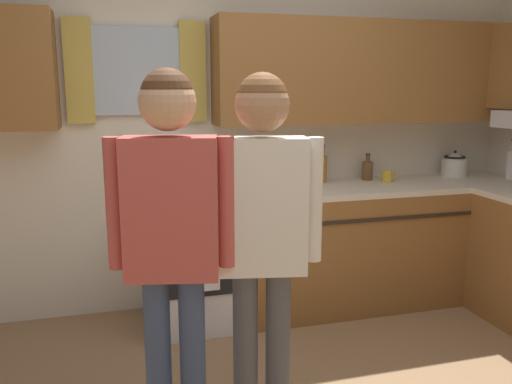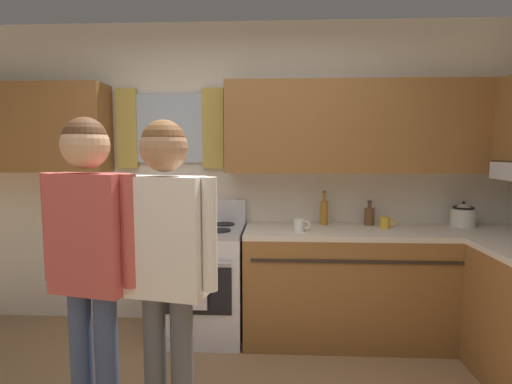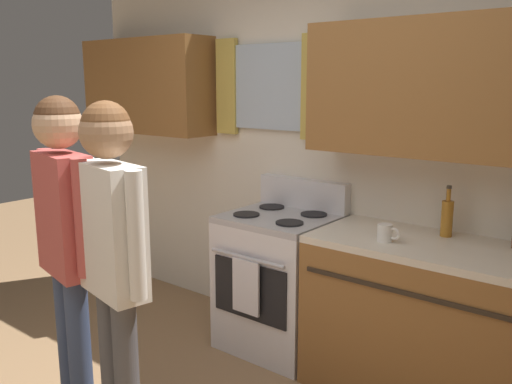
# 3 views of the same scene
# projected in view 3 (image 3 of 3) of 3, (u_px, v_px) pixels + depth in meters

# --- Properties ---
(back_wall_unit) EXTENTS (4.60, 0.42, 2.60)m
(back_wall_unit) POSITION_uv_depth(u_px,v_px,m) (349.00, 126.00, 3.35)
(back_wall_unit) COLOR silver
(back_wall_unit) RESTS_ON ground
(stove_oven) EXTENTS (0.68, 0.67, 1.10)m
(stove_oven) POSITION_uv_depth(u_px,v_px,m) (280.00, 279.00, 3.54)
(stove_oven) COLOR silver
(stove_oven) RESTS_ON ground
(bottle_oil_amber) EXTENTS (0.06, 0.06, 0.29)m
(bottle_oil_amber) POSITION_uv_depth(u_px,v_px,m) (447.00, 217.00, 2.96)
(bottle_oil_amber) COLOR #B27223
(bottle_oil_amber) RESTS_ON kitchen_counter_run
(mug_ceramic_white) EXTENTS (0.13, 0.08, 0.09)m
(mug_ceramic_white) POSITION_uv_depth(u_px,v_px,m) (386.00, 233.00, 2.87)
(mug_ceramic_white) COLOR white
(mug_ceramic_white) RESTS_ON kitchen_counter_run
(adult_left) EXTENTS (0.51, 0.24, 1.68)m
(adult_left) POSITION_uv_depth(u_px,v_px,m) (65.00, 227.00, 2.57)
(adult_left) COLOR #38476B
(adult_left) RESTS_ON ground
(adult_in_plaid) EXTENTS (0.51, 0.23, 1.67)m
(adult_in_plaid) POSITION_uv_depth(u_px,v_px,m) (113.00, 244.00, 2.33)
(adult_in_plaid) COLOR #4C4C51
(adult_in_plaid) RESTS_ON ground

